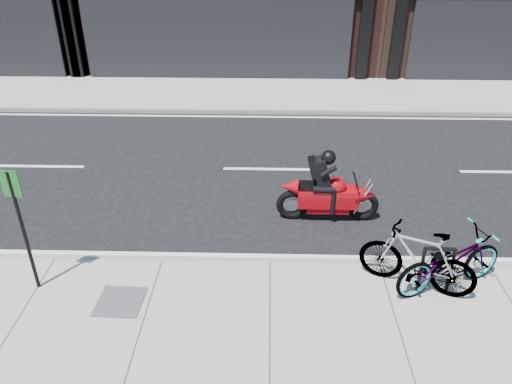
{
  "coord_description": "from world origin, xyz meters",
  "views": [
    {
      "loc": [
        -0.06,
        -9.33,
        5.8
      ],
      "look_at": [
        -0.29,
        -0.75,
        0.9
      ],
      "focal_mm": 35.0,
      "sensor_mm": 36.0,
      "label": 1
    }
  ],
  "objects_px": {
    "bike_rack": "(437,266)",
    "motorcycle": "(333,192)",
    "sign_post": "(21,221)",
    "bicycle_front": "(450,261)",
    "utility_grate": "(120,302)",
    "bicycle_rear": "(418,259)"
  },
  "relations": [
    {
      "from": "motorcycle",
      "to": "utility_grate",
      "type": "relative_size",
      "value": 2.88
    },
    {
      "from": "bike_rack",
      "to": "utility_grate",
      "type": "distance_m",
      "value": 5.27
    },
    {
      "from": "motorcycle",
      "to": "sign_post",
      "type": "height_order",
      "value": "sign_post"
    },
    {
      "from": "bicycle_front",
      "to": "sign_post",
      "type": "height_order",
      "value": "sign_post"
    },
    {
      "from": "motorcycle",
      "to": "sign_post",
      "type": "relative_size",
      "value": 0.96
    },
    {
      "from": "utility_grate",
      "to": "bicycle_rear",
      "type": "bearing_deg",
      "value": 6.19
    },
    {
      "from": "motorcycle",
      "to": "bicycle_front",
      "type": "bearing_deg",
      "value": -53.14
    },
    {
      "from": "bicycle_rear",
      "to": "utility_grate",
      "type": "height_order",
      "value": "bicycle_rear"
    },
    {
      "from": "sign_post",
      "to": "bike_rack",
      "type": "bearing_deg",
      "value": 6.35
    },
    {
      "from": "bike_rack",
      "to": "utility_grate",
      "type": "bearing_deg",
      "value": -175.47
    },
    {
      "from": "bicycle_front",
      "to": "utility_grate",
      "type": "xyz_separation_m",
      "value": [
        -5.48,
        -0.54,
        -0.53
      ]
    },
    {
      "from": "bicycle_rear",
      "to": "sign_post",
      "type": "height_order",
      "value": "sign_post"
    },
    {
      "from": "bike_rack",
      "to": "motorcycle",
      "type": "relative_size",
      "value": 0.42
    },
    {
      "from": "bike_rack",
      "to": "motorcycle",
      "type": "distance_m",
      "value": 2.83
    },
    {
      "from": "bicycle_rear",
      "to": "motorcycle",
      "type": "distance_m",
      "value": 2.59
    },
    {
      "from": "bicycle_front",
      "to": "motorcycle",
      "type": "bearing_deg",
      "value": 14.02
    },
    {
      "from": "bicycle_rear",
      "to": "bike_rack",
      "type": "bearing_deg",
      "value": 91.54
    },
    {
      "from": "sign_post",
      "to": "bicycle_rear",
      "type": "bearing_deg",
      "value": 7.45
    },
    {
      "from": "bicycle_rear",
      "to": "bicycle_front",
      "type": "bearing_deg",
      "value": 114.07
    },
    {
      "from": "bicycle_rear",
      "to": "motorcycle",
      "type": "relative_size",
      "value": 0.9
    },
    {
      "from": "motorcycle",
      "to": "utility_grate",
      "type": "height_order",
      "value": "motorcycle"
    },
    {
      "from": "bicycle_front",
      "to": "bicycle_rear",
      "type": "height_order",
      "value": "bicycle_rear"
    }
  ]
}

